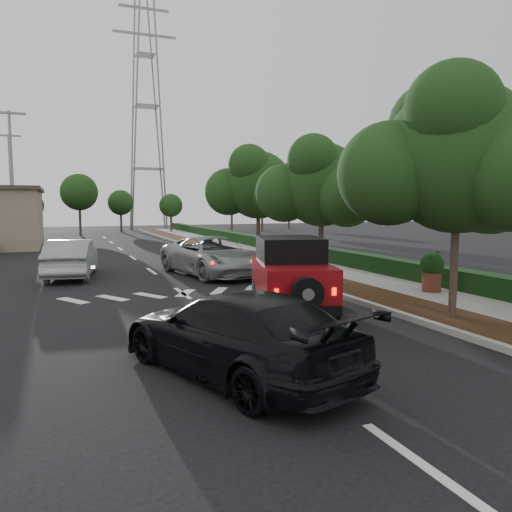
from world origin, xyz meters
TOP-DOWN VIEW (x-y plane):
  - ground at (0.00, 0.00)m, footprint 120.00×120.00m
  - curb at (4.60, 12.00)m, footprint 0.20×70.00m
  - planting_strip at (5.60, 12.00)m, footprint 1.80×70.00m
  - sidewalk at (7.50, 12.00)m, footprint 2.00×70.00m
  - hedge at (8.90, 12.00)m, footprint 0.80×70.00m
  - transmission_tower at (6.00, 48.00)m, footprint 7.00×4.00m
  - street_tree_near at (5.60, -0.50)m, footprint 3.80×3.80m
  - street_tree_mid at (5.60, 6.50)m, footprint 3.20×3.20m
  - street_tree_far at (5.60, 13.00)m, footprint 3.40×3.40m
  - light_pole_a at (-6.50, 26.00)m, footprint 2.00×0.22m
  - light_pole_b at (-7.50, 38.00)m, footprint 2.00×0.22m
  - red_jeep at (2.08, 1.90)m, footprint 2.77×4.31m
  - silver_suv_ahead at (2.24, 9.83)m, footprint 3.75×6.30m
  - black_suv_oncoming at (-1.00, -2.31)m, footprint 3.70×5.62m
  - silver_sedan_oncoming at (-3.38, 11.36)m, footprint 2.38×4.98m
  - terracotta_planter at (7.69, 2.68)m, footprint 0.77×0.77m

SIDE VIEW (x-z plane):
  - ground at x=0.00m, z-range 0.00..0.00m
  - transmission_tower at x=6.00m, z-range -14.00..14.00m
  - street_tree_near at x=5.60m, z-range -2.96..2.96m
  - street_tree_mid at x=5.60m, z-range -2.66..2.66m
  - street_tree_far at x=5.60m, z-range -2.81..2.81m
  - light_pole_a at x=-6.50m, z-range -4.50..4.50m
  - light_pole_b at x=-7.50m, z-range -4.50..4.50m
  - planting_strip at x=5.60m, z-range 0.00..0.12m
  - sidewalk at x=7.50m, z-range 0.00..0.12m
  - curb at x=4.60m, z-range 0.00..0.15m
  - hedge at x=8.90m, z-range 0.00..0.80m
  - black_suv_oncoming at x=-1.00m, z-range 0.00..1.51m
  - silver_sedan_oncoming at x=-3.38m, z-range 0.00..1.57m
  - silver_suv_ahead at x=2.24m, z-range 0.00..1.64m
  - terracotta_planter at x=7.69m, z-range 0.23..1.58m
  - red_jeep at x=2.08m, z-range 0.02..2.13m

